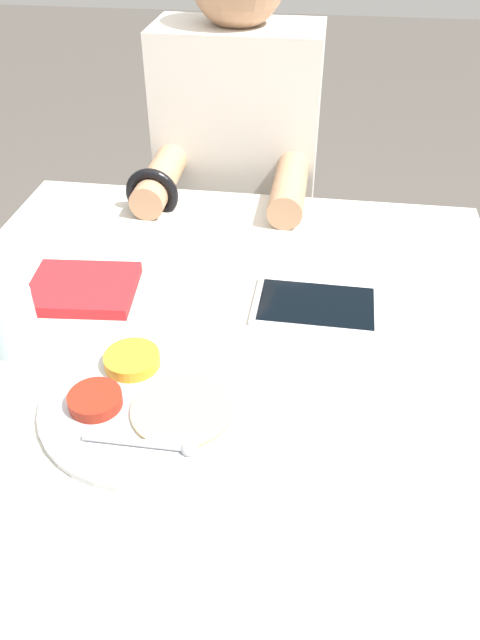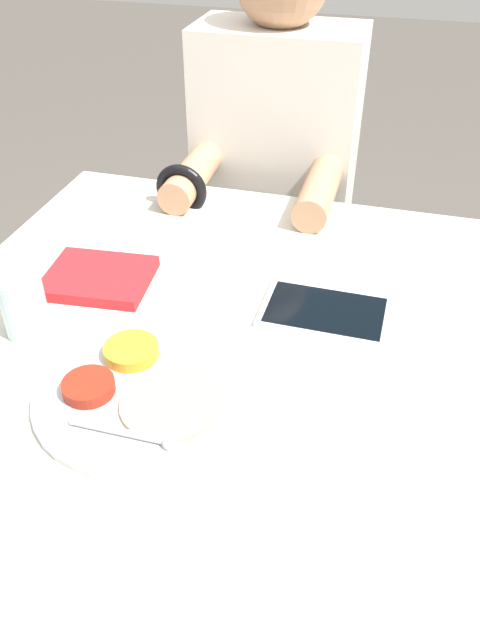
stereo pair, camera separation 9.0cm
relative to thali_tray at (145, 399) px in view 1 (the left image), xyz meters
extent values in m
plane|color=#4C4742|center=(0.06, 0.11, -0.76)|extent=(12.00, 12.00, 0.00)
cube|color=beige|center=(0.06, 0.11, -0.38)|extent=(0.94, 1.08, 0.75)
cylinder|color=#B7BABF|center=(0.00, 0.00, 0.00)|extent=(0.29, 0.29, 0.01)
cylinder|color=gold|center=(-0.04, 0.06, 0.01)|extent=(0.08, 0.08, 0.02)
cylinder|color=maroon|center=(-0.06, -0.02, 0.01)|extent=(0.07, 0.07, 0.02)
cylinder|color=tan|center=(0.05, -0.02, 0.00)|extent=(0.14, 0.14, 0.01)
cylinder|color=#B7BABF|center=(0.01, -0.08, 0.01)|extent=(0.14, 0.01, 0.01)
sphere|color=#B7BABF|center=(0.08, -0.08, 0.01)|extent=(0.02, 0.02, 0.02)
cube|color=silver|center=(-0.17, 0.24, 0.00)|extent=(0.18, 0.16, 0.01)
cube|color=red|center=(-0.17, 0.24, 0.00)|extent=(0.19, 0.16, 0.02)
cube|color=#B7B7BC|center=(0.22, 0.25, 0.00)|extent=(0.21, 0.13, 0.01)
cube|color=black|center=(0.22, 0.25, 0.00)|extent=(0.19, 0.12, 0.00)
cube|color=black|center=(0.01, 0.83, -0.54)|extent=(0.33, 0.22, 0.44)
cube|color=beige|center=(0.01, 0.83, -0.01)|extent=(0.37, 0.20, 0.61)
cylinder|color=tan|center=(-0.13, 0.62, 0.03)|extent=(0.07, 0.25, 0.07)
cylinder|color=tan|center=(0.14, 0.62, 0.03)|extent=(0.07, 0.25, 0.07)
torus|color=black|center=(-0.13, 0.55, 0.03)|extent=(0.11, 0.02, 0.11)
cylinder|color=silver|center=(-0.22, 0.09, 0.04)|extent=(0.07, 0.07, 0.10)
camera|label=1|loc=(0.21, -0.58, 0.60)|focal=35.00mm
camera|label=2|loc=(0.30, -0.56, 0.60)|focal=35.00mm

